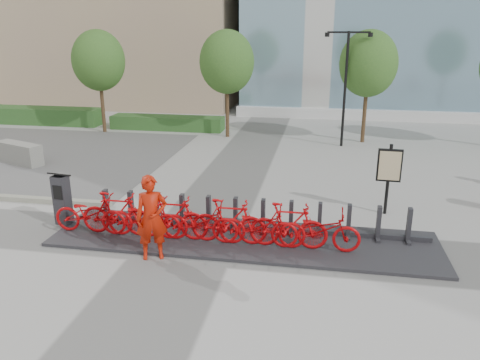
% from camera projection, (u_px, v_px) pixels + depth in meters
% --- Properties ---
extents(ground, '(120.00, 120.00, 0.00)m').
position_uv_depth(ground, '(190.00, 242.00, 11.68)').
color(ground, '#A7A7A4').
extents(gravel_patch, '(14.00, 14.00, 0.00)m').
position_uv_depth(gravel_patch, '(9.00, 154.00, 19.91)').
color(gravel_patch, '#545352').
rests_on(gravel_patch, ground).
extents(hedge_a, '(10.00, 1.40, 0.90)m').
position_uv_depth(hedge_a, '(17.00, 115.00, 26.53)').
color(hedge_a, '#3D732C').
rests_on(hedge_a, ground).
extents(hedge_b, '(6.00, 1.20, 0.70)m').
position_uv_depth(hedge_b, '(167.00, 123.00, 24.78)').
color(hedge_b, '#3D732C').
rests_on(hedge_b, ground).
extents(tree_0, '(2.60, 2.60, 5.10)m').
position_uv_depth(tree_0, '(99.00, 61.00, 23.16)').
color(tree_0, '#473121').
rests_on(tree_0, ground).
extents(tree_1, '(2.60, 2.60, 5.10)m').
position_uv_depth(tree_1, '(227.00, 62.00, 22.08)').
color(tree_1, '#473121').
rests_on(tree_1, ground).
extents(tree_2, '(2.60, 2.60, 5.10)m').
position_uv_depth(tree_2, '(369.00, 64.00, 20.99)').
color(tree_2, '#473121').
rests_on(tree_2, ground).
extents(streetlamp, '(2.00, 0.20, 5.00)m').
position_uv_depth(streetlamp, '(346.00, 76.00, 20.36)').
color(streetlamp, black).
rests_on(streetlamp, ground).
extents(dock_pad, '(9.60, 2.40, 0.08)m').
position_uv_depth(dock_pad, '(243.00, 239.00, 11.73)').
color(dock_pad, '#2A2A2E').
rests_on(dock_pad, ground).
extents(dock_rail_posts, '(8.02, 0.50, 0.85)m').
position_uv_depth(dock_rail_posts, '(249.00, 215.00, 12.02)').
color(dock_rail_posts, '#2B2B2F').
rests_on(dock_rail_posts, dock_pad).
extents(bike_0, '(1.92, 0.67, 1.01)m').
position_uv_depth(bike_0, '(90.00, 214.00, 11.89)').
color(bike_0, '#B20509').
rests_on(bike_0, dock_pad).
extents(bike_1, '(1.86, 0.53, 1.12)m').
position_uv_depth(bike_1, '(117.00, 214.00, 11.75)').
color(bike_1, '#B20509').
rests_on(bike_1, dock_pad).
extents(bike_2, '(1.92, 0.67, 1.01)m').
position_uv_depth(bike_2, '(144.00, 218.00, 11.65)').
color(bike_2, '#B20509').
rests_on(bike_2, dock_pad).
extents(bike_3, '(1.86, 0.53, 1.12)m').
position_uv_depth(bike_3, '(172.00, 217.00, 11.51)').
color(bike_3, '#B20509').
rests_on(bike_3, dock_pad).
extents(bike_4, '(1.92, 0.67, 1.01)m').
position_uv_depth(bike_4, '(200.00, 222.00, 11.41)').
color(bike_4, '#B20509').
rests_on(bike_4, dock_pad).
extents(bike_5, '(1.86, 0.53, 1.12)m').
position_uv_depth(bike_5, '(229.00, 221.00, 11.27)').
color(bike_5, '#B20509').
rests_on(bike_5, dock_pad).
extents(bike_6, '(1.92, 0.67, 1.01)m').
position_uv_depth(bike_6, '(258.00, 226.00, 11.17)').
color(bike_6, '#B20509').
rests_on(bike_6, dock_pad).
extents(bike_7, '(1.86, 0.53, 1.12)m').
position_uv_depth(bike_7, '(288.00, 226.00, 11.03)').
color(bike_7, '#B20509').
rests_on(bike_7, dock_pad).
extents(bike_8, '(1.92, 0.67, 1.01)m').
position_uv_depth(bike_8, '(319.00, 230.00, 10.93)').
color(bike_8, '#B20509').
rests_on(bike_8, dock_pad).
extents(kiosk, '(0.50, 0.44, 1.46)m').
position_uv_depth(kiosk, '(62.00, 199.00, 12.37)').
color(kiosk, '#2B2B2F').
rests_on(kiosk, dock_pad).
extents(worker_red, '(0.85, 0.71, 1.98)m').
position_uv_depth(worker_red, '(152.00, 218.00, 10.57)').
color(worker_red, '#B21906').
rests_on(worker_red, ground).
extents(jersey_barrier, '(2.23, 1.31, 0.83)m').
position_uv_depth(jersey_barrier, '(19.00, 153.00, 18.35)').
color(jersey_barrier, gray).
rests_on(jersey_barrier, ground).
extents(map_sign, '(0.67, 0.14, 2.05)m').
position_uv_depth(map_sign, '(389.00, 168.00, 13.05)').
color(map_sign, black).
rests_on(map_sign, ground).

